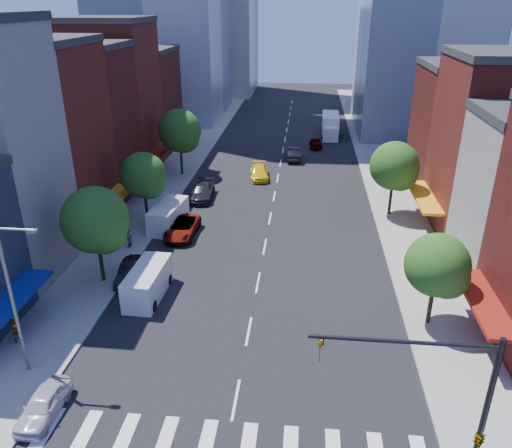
{
  "coord_description": "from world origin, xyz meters",
  "views": [
    {
      "loc": [
        3.1,
        -19.96,
        19.29
      ],
      "look_at": [
        -0.1,
        11.56,
        5.0
      ],
      "focal_mm": 35.0,
      "sensor_mm": 36.0,
      "label": 1
    }
  ],
  "objects_px": {
    "parked_car_third": "(182,228)",
    "traffic_car_oncoming": "(294,153)",
    "pedestrian_near": "(15,327)",
    "taxi": "(259,172)",
    "cargo_van_near": "(147,283)",
    "box_truck": "(330,126)",
    "traffic_car_far": "(316,143)",
    "pedestrian_far": "(127,236)",
    "parked_car_front": "(43,405)",
    "parked_car_rear": "(203,192)",
    "parked_car_second": "(131,271)",
    "cargo_van_far": "(168,217)"
  },
  "relations": [
    {
      "from": "taxi",
      "to": "pedestrian_far",
      "type": "distance_m",
      "value": 21.39
    },
    {
      "from": "parked_car_third",
      "to": "taxi",
      "type": "distance_m",
      "value": 17.18
    },
    {
      "from": "cargo_van_near",
      "to": "traffic_car_oncoming",
      "type": "height_order",
      "value": "cargo_van_near"
    },
    {
      "from": "cargo_van_far",
      "to": "box_truck",
      "type": "height_order",
      "value": "box_truck"
    },
    {
      "from": "taxi",
      "to": "traffic_car_far",
      "type": "height_order",
      "value": "taxi"
    },
    {
      "from": "parked_car_front",
      "to": "parked_car_third",
      "type": "distance_m",
      "value": 21.56
    },
    {
      "from": "parked_car_second",
      "to": "cargo_van_far",
      "type": "xyz_separation_m",
      "value": [
        0.31,
        9.43,
        0.41
      ]
    },
    {
      "from": "parked_car_front",
      "to": "traffic_car_far",
      "type": "xyz_separation_m",
      "value": [
        14.05,
        51.96,
        0.02
      ]
    },
    {
      "from": "pedestrian_near",
      "to": "pedestrian_far",
      "type": "height_order",
      "value": "pedestrian_near"
    },
    {
      "from": "parked_car_second",
      "to": "parked_car_third",
      "type": "bearing_deg",
      "value": 73.81
    },
    {
      "from": "parked_car_second",
      "to": "parked_car_front",
      "type": "bearing_deg",
      "value": -92.04
    },
    {
      "from": "cargo_van_far",
      "to": "box_truck",
      "type": "relative_size",
      "value": 0.67
    },
    {
      "from": "parked_car_second",
      "to": "pedestrian_near",
      "type": "relative_size",
      "value": 2.16
    },
    {
      "from": "parked_car_second",
      "to": "pedestrian_near",
      "type": "bearing_deg",
      "value": -120.85
    },
    {
      "from": "parked_car_third",
      "to": "taxi",
      "type": "bearing_deg",
      "value": 73.68
    },
    {
      "from": "cargo_van_near",
      "to": "box_truck",
      "type": "bearing_deg",
      "value": 75.35
    },
    {
      "from": "parked_car_second",
      "to": "pedestrian_far",
      "type": "xyz_separation_m",
      "value": [
        -2.03,
        5.03,
        0.41
      ]
    },
    {
      "from": "pedestrian_far",
      "to": "taxi",
      "type": "bearing_deg",
      "value": 144.14
    },
    {
      "from": "traffic_car_far",
      "to": "box_truck",
      "type": "height_order",
      "value": "box_truck"
    },
    {
      "from": "parked_car_front",
      "to": "traffic_car_oncoming",
      "type": "xyz_separation_m",
      "value": [
        11.14,
        45.75,
        0.15
      ]
    },
    {
      "from": "taxi",
      "to": "pedestrian_far",
      "type": "relative_size",
      "value": 2.59
    },
    {
      "from": "cargo_van_far",
      "to": "traffic_car_far",
      "type": "bearing_deg",
      "value": 71.78
    },
    {
      "from": "traffic_car_far",
      "to": "parked_car_rear",
      "type": "bearing_deg",
      "value": 57.07
    },
    {
      "from": "traffic_car_oncoming",
      "to": "pedestrian_far",
      "type": "bearing_deg",
      "value": 60.99
    },
    {
      "from": "traffic_car_far",
      "to": "taxi",
      "type": "bearing_deg",
      "value": 61.04
    },
    {
      "from": "parked_car_third",
      "to": "traffic_car_oncoming",
      "type": "distance_m",
      "value": 25.94
    },
    {
      "from": "pedestrian_near",
      "to": "taxi",
      "type": "bearing_deg",
      "value": -8.71
    },
    {
      "from": "parked_car_front",
      "to": "traffic_car_far",
      "type": "distance_m",
      "value": 53.83
    },
    {
      "from": "pedestrian_far",
      "to": "parked_car_second",
      "type": "bearing_deg",
      "value": 12.02
    },
    {
      "from": "parked_car_rear",
      "to": "traffic_car_oncoming",
      "type": "bearing_deg",
      "value": 56.62
    },
    {
      "from": "parked_car_front",
      "to": "cargo_van_near",
      "type": "bearing_deg",
      "value": 81.91
    },
    {
      "from": "traffic_car_oncoming",
      "to": "parked_car_rear",
      "type": "bearing_deg",
      "value": 55.78
    },
    {
      "from": "parked_car_third",
      "to": "cargo_van_near",
      "type": "bearing_deg",
      "value": -88.65
    },
    {
      "from": "traffic_car_oncoming",
      "to": "pedestrian_near",
      "type": "distance_m",
      "value": 43.24
    },
    {
      "from": "parked_car_rear",
      "to": "pedestrian_far",
      "type": "bearing_deg",
      "value": -110.88
    },
    {
      "from": "parked_car_third",
      "to": "box_truck",
      "type": "distance_m",
      "value": 39.81
    },
    {
      "from": "traffic_car_oncoming",
      "to": "parked_car_third",
      "type": "bearing_deg",
      "value": 66.21
    },
    {
      "from": "pedestrian_near",
      "to": "traffic_car_oncoming",
      "type": "bearing_deg",
      "value": -9.86
    },
    {
      "from": "parked_car_third",
      "to": "pedestrian_near",
      "type": "height_order",
      "value": "pedestrian_near"
    },
    {
      "from": "parked_car_front",
      "to": "box_truck",
      "type": "distance_m",
      "value": 60.84
    },
    {
      "from": "traffic_car_oncoming",
      "to": "box_truck",
      "type": "xyz_separation_m",
      "value": [
        5.15,
        12.86,
        0.74
      ]
    },
    {
      "from": "parked_car_second",
      "to": "parked_car_third",
      "type": "distance_m",
      "value": 8.18
    },
    {
      "from": "traffic_car_oncoming",
      "to": "traffic_car_far",
      "type": "bearing_deg",
      "value": -118.33
    },
    {
      "from": "parked_car_third",
      "to": "pedestrian_near",
      "type": "xyz_separation_m",
      "value": [
        -6.46,
        -16.04,
        0.41
      ]
    },
    {
      "from": "parked_car_front",
      "to": "pedestrian_near",
      "type": "bearing_deg",
      "value": 131.04
    },
    {
      "from": "parked_car_second",
      "to": "traffic_car_oncoming",
      "type": "bearing_deg",
      "value": 68.89
    },
    {
      "from": "taxi",
      "to": "traffic_car_oncoming",
      "type": "distance_m",
      "value": 8.82
    },
    {
      "from": "traffic_car_far",
      "to": "pedestrian_near",
      "type": "relative_size",
      "value": 2.04
    },
    {
      "from": "parked_car_rear",
      "to": "cargo_van_far",
      "type": "bearing_deg",
      "value": -104.88
    },
    {
      "from": "cargo_van_far",
      "to": "taxi",
      "type": "height_order",
      "value": "cargo_van_far"
    }
  ]
}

